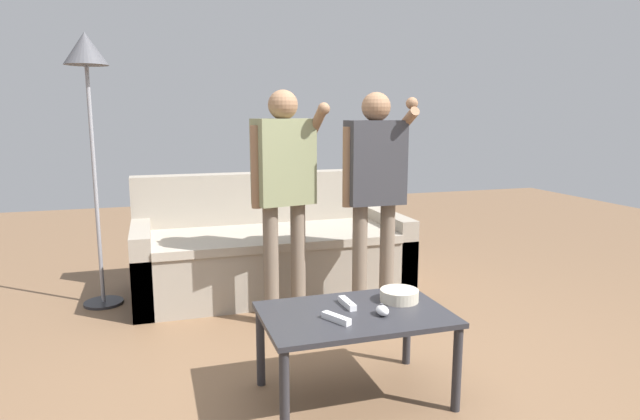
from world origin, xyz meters
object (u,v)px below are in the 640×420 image
game_remote_wand_far (347,303)px  player_center (284,179)px  couch (271,251)px  snack_bowl (399,295)px  floor_lamp (87,77)px  game_remote_nunchuk (382,310)px  game_remote_wand_near (336,318)px  coffee_table (355,323)px  player_right (375,179)px

game_remote_wand_far → player_center: bearing=94.3°
couch → player_center: player_center is taller
snack_bowl → floor_lamp: (-1.57, 1.73, 1.17)m
game_remote_wand_far → game_remote_nunchuk: bearing=-54.8°
game_remote_nunchuk → game_remote_wand_near: size_ratio=0.56×
game_remote_wand_near → game_remote_wand_far: size_ratio=0.98×
coffee_table → player_center: player_center is taller
coffee_table → player_right: bearing=62.2°
player_center → game_remote_wand_near: 1.28m
snack_bowl → player_right: (0.23, 0.88, 0.49)m
game_remote_wand_near → game_remote_wand_far: bearing=56.0°
player_center → player_right: bearing=-12.7°
player_center → game_remote_wand_far: bearing=-85.7°
snack_bowl → player_right: player_right is taller
floor_lamp → player_center: size_ratio=1.26×
floor_lamp → snack_bowl: bearing=-47.8°
game_remote_wand_far → game_remote_wand_near: bearing=-124.0°
game_remote_nunchuk → snack_bowl: bearing=44.1°
player_center → game_remote_wand_far: size_ratio=9.57×
couch → game_remote_nunchuk: bearing=-86.0°
floor_lamp → player_right: bearing=-25.4°
game_remote_nunchuk → game_remote_wand_far: size_ratio=0.55×
coffee_table → snack_bowl: bearing=16.2°
couch → floor_lamp: 1.84m
game_remote_wand_near → player_center: bearing=87.9°
game_remote_nunchuk → game_remote_wand_near: bearing=-177.8°
coffee_table → game_remote_nunchuk: size_ratio=10.18×
floor_lamp → coffee_table: bearing=-54.4°
snack_bowl → game_remote_wand_far: (-0.28, 0.01, -0.01)m
coffee_table → floor_lamp: floor_lamp is taller
game_remote_wand_near → floor_lamp: bearing=121.6°
game_remote_nunchuk → player_right: size_ratio=0.06×
game_remote_wand_near → game_remote_nunchuk: bearing=2.2°
game_remote_nunchuk → floor_lamp: (-1.40, 1.89, 1.17)m
coffee_table → player_right: size_ratio=0.59×
game_remote_nunchuk → player_center: player_center is taller
snack_bowl → coffee_table: bearing=-163.8°
floor_lamp → player_center: floor_lamp is taller
coffee_table → player_center: 1.24m
floor_lamp → game_remote_wand_far: 2.45m
player_right → player_center: bearing=167.3°
couch → player_center: 0.99m
game_remote_nunchuk → player_right: 1.21m
snack_bowl → couch: bearing=99.7°
couch → player_center: bearing=-94.6°
couch → game_remote_wand_far: bearing=-89.5°
player_right → player_center: (-0.58, 0.13, 0.01)m
snack_bowl → player_center: bearing=109.5°
snack_bowl → game_remote_wand_near: 0.43m
coffee_table → game_remote_wand_far: bearing=94.8°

